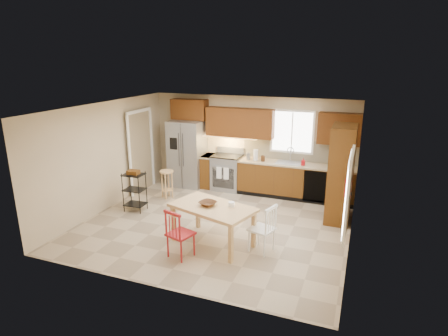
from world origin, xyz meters
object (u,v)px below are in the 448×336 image
at_px(range_stove, 227,173).
at_px(soap_bottle, 303,162).
at_px(dining_table, 213,225).
at_px(table_bowl, 208,206).
at_px(utility_cart, 135,192).
at_px(refrigerator, 187,153).
at_px(table_jar, 231,206).
at_px(fire_extinguisher, 348,188).
at_px(pantry, 341,174).
at_px(chair_red, 181,233).
at_px(chair_white, 262,228).
at_px(bar_stool, 167,184).

relative_size(range_stove, soap_bottle, 4.82).
distance_m(soap_bottle, dining_table, 3.24).
xyz_separation_m(table_bowl, utility_cart, (-2.22, 0.87, -0.30)).
bearing_deg(refrigerator, table_jar, -51.10).
bearing_deg(fire_extinguisher, utility_cart, -178.35).
height_order(range_stove, pantry, pantry).
xyz_separation_m(refrigerator, table_jar, (2.32, -2.88, -0.11)).
relative_size(refrigerator, pantry, 0.87).
bearing_deg(refrigerator, soap_bottle, -0.45).
xyz_separation_m(chair_red, utility_cart, (-1.97, 1.52, 0.01)).
height_order(fire_extinguisher, chair_white, fire_extinguisher).
distance_m(chair_red, table_jar, 1.07).
xyz_separation_m(refrigerator, chair_white, (2.93, -2.93, -0.45)).
bearing_deg(table_bowl, bar_stool, 135.87).
relative_size(pantry, fire_extinguisher, 5.83).
bearing_deg(dining_table, chair_white, 20.03).
bearing_deg(chair_white, dining_table, 110.03).
xyz_separation_m(chair_white, bar_stool, (-2.99, 1.83, -0.10)).
distance_m(fire_extinguisher, table_bowl, 2.66).
xyz_separation_m(soap_bottle, chair_white, (-0.25, -2.90, -0.54)).
distance_m(refrigerator, pantry, 4.23).
xyz_separation_m(refrigerator, dining_table, (1.98, -2.98, -0.53)).
xyz_separation_m(soap_bottle, dining_table, (-1.20, -2.95, -0.62)).
xyz_separation_m(refrigerator, range_stove, (1.15, 0.06, -0.45)).
distance_m(refrigerator, soap_bottle, 3.18).
bearing_deg(pantry, refrigerator, 167.38).
xyz_separation_m(chair_red, chair_white, (1.30, 0.70, 0.00)).
bearing_deg(refrigerator, fire_extinguisher, -24.52).
bearing_deg(table_bowl, chair_white, 2.73).
bearing_deg(range_stove, pantry, -18.29).
xyz_separation_m(fire_extinguisher, bar_stool, (-4.38, 0.88, -0.74)).
bearing_deg(utility_cart, range_stove, 53.57).
bearing_deg(range_stove, fire_extinguisher, -32.62).
distance_m(refrigerator, table_bowl, 3.53).
height_order(chair_red, table_bowl, chair_red).
height_order(pantry, chair_white, pantry).
height_order(chair_red, utility_cart, utility_cart).
xyz_separation_m(refrigerator, table_bowl, (1.89, -2.98, -0.14)).
distance_m(dining_table, table_bowl, 0.40).
height_order(soap_bottle, bar_stool, soap_bottle).
distance_m(pantry, utility_cart, 4.66).
xyz_separation_m(chair_white, table_bowl, (-1.05, -0.05, 0.31)).
height_order(dining_table, chair_red, chair_red).
relative_size(chair_white, table_jar, 6.89).
xyz_separation_m(soap_bottle, utility_cart, (-3.52, -2.08, -0.53)).
xyz_separation_m(chair_red, table_bowl, (0.25, 0.65, 0.31)).
bearing_deg(range_stove, bar_stool, -136.16).
bearing_deg(utility_cart, refrigerator, 78.92).
distance_m(refrigerator, chair_white, 4.17).
distance_m(chair_red, utility_cart, 2.49).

